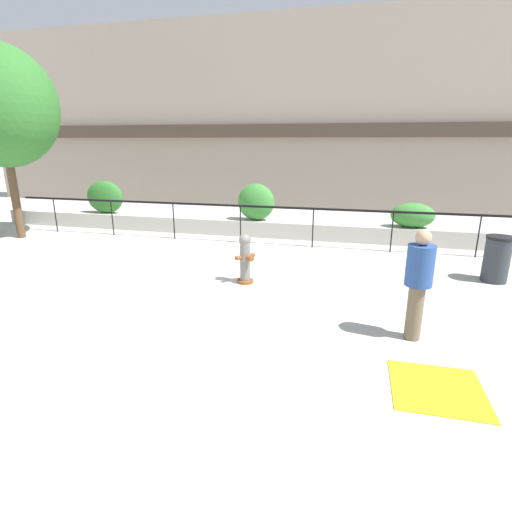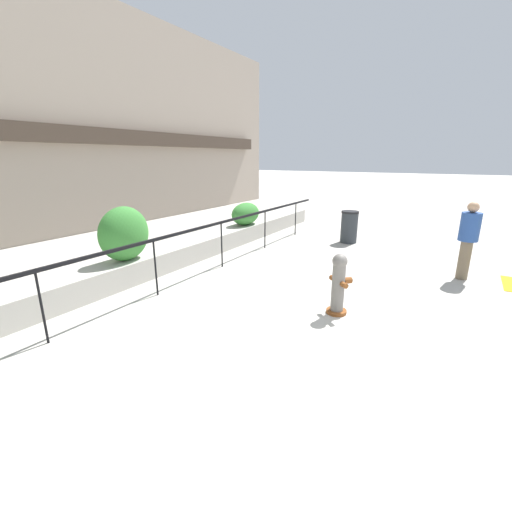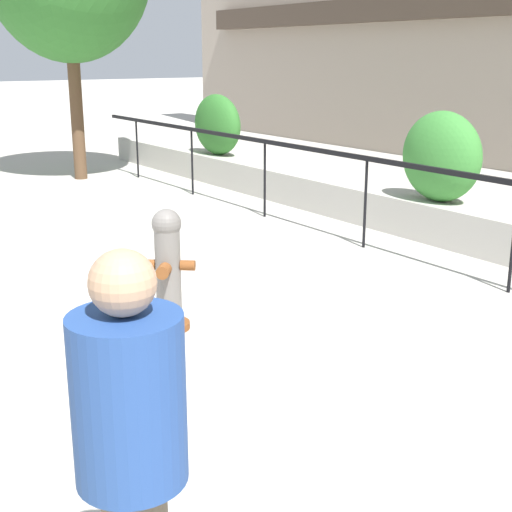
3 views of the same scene
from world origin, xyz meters
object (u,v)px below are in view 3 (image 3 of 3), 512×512
(pedestrian, at_px, (132,451))
(fire_hydrant, at_px, (168,269))
(hedge_bush_0, at_px, (217,125))
(hedge_bush_1, at_px, (441,157))

(pedestrian, bearing_deg, fire_hydrant, 150.17)
(hedge_bush_0, bearing_deg, fire_hydrant, -35.08)
(hedge_bush_1, height_order, fire_hydrant, hedge_bush_1)
(fire_hydrant, bearing_deg, hedge_bush_1, 100.86)
(pedestrian, bearing_deg, hedge_bush_1, 122.88)
(hedge_bush_0, height_order, hedge_bush_1, hedge_bush_1)
(hedge_bush_0, bearing_deg, hedge_bush_1, 0.00)
(hedge_bush_0, bearing_deg, pedestrian, -33.38)
(fire_hydrant, height_order, pedestrian, pedestrian)
(hedge_bush_0, relative_size, hedge_bush_1, 1.16)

